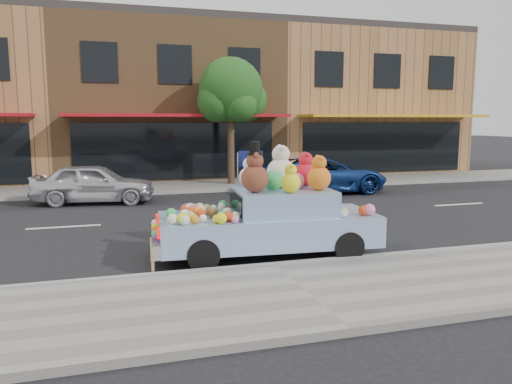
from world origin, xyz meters
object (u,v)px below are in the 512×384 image
object	(u,v)px
car_blue	(323,175)
art_car	(270,216)
street_tree	(231,95)
car_silver	(94,183)

from	to	relation	value
car_blue	art_car	world-z (taller)	art_car
street_tree	car_silver	xyz separation A→B (m)	(-5.35, -2.89, -3.03)
street_tree	art_car	bearing A→B (deg)	-99.72
art_car	car_blue	bearing A→B (deg)	63.28
street_tree	car_blue	bearing A→B (deg)	-45.06
street_tree	art_car	distance (m)	11.13
car_silver	art_car	xyz separation A→B (m)	(3.54, -7.71, 0.15)
art_car	car_silver	bearing A→B (deg)	118.89
street_tree	art_car	size ratio (longest dim) A/B	1.14
car_silver	art_car	bearing A→B (deg)	-146.69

